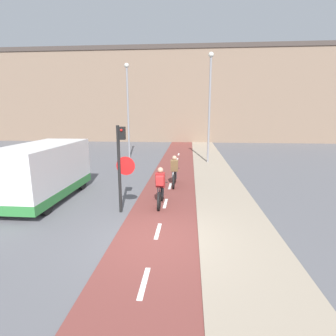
{
  "coord_description": "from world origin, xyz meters",
  "views": [
    {
      "loc": [
        0.92,
        -6.9,
        3.6
      ],
      "look_at": [
        0.0,
        4.26,
        1.2
      ],
      "focal_mm": 28.0,
      "sensor_mm": 36.0,
      "label": 1
    }
  ],
  "objects_px": {
    "traffic_light_pole": "(121,160)",
    "van": "(43,173)",
    "cyclist_far": "(174,173)",
    "street_lamp_far": "(128,102)",
    "cyclist_near": "(161,188)",
    "street_lamp_sidewalk": "(210,98)"
  },
  "relations": [
    {
      "from": "cyclist_far",
      "to": "traffic_light_pole",
      "type": "bearing_deg",
      "value": -114.66
    },
    {
      "from": "street_lamp_far",
      "to": "van",
      "type": "bearing_deg",
      "value": -96.72
    },
    {
      "from": "cyclist_near",
      "to": "van",
      "type": "xyz_separation_m",
      "value": [
        -4.9,
        0.35,
        0.42
      ]
    },
    {
      "from": "cyclist_near",
      "to": "street_lamp_far",
      "type": "bearing_deg",
      "value": 109.04
    },
    {
      "from": "street_lamp_sidewalk",
      "to": "traffic_light_pole",
      "type": "bearing_deg",
      "value": -110.63
    },
    {
      "from": "street_lamp_far",
      "to": "cyclist_far",
      "type": "distance_m",
      "value": 9.54
    },
    {
      "from": "cyclist_near",
      "to": "cyclist_far",
      "type": "distance_m",
      "value": 2.89
    },
    {
      "from": "traffic_light_pole",
      "to": "street_lamp_sidewalk",
      "type": "xyz_separation_m",
      "value": [
        3.73,
        9.9,
        2.58
      ]
    },
    {
      "from": "street_lamp_sidewalk",
      "to": "cyclist_near",
      "type": "relative_size",
      "value": 4.12
    },
    {
      "from": "traffic_light_pole",
      "to": "van",
      "type": "distance_m",
      "value": 3.86
    },
    {
      "from": "cyclist_near",
      "to": "van",
      "type": "height_order",
      "value": "van"
    },
    {
      "from": "traffic_light_pole",
      "to": "van",
      "type": "xyz_separation_m",
      "value": [
        -3.6,
        1.13,
        -0.81
      ]
    },
    {
      "from": "traffic_light_pole",
      "to": "street_lamp_far",
      "type": "height_order",
      "value": "street_lamp_far"
    },
    {
      "from": "street_lamp_sidewalk",
      "to": "cyclist_near",
      "type": "height_order",
      "value": "street_lamp_sidewalk"
    },
    {
      "from": "street_lamp_sidewalk",
      "to": "cyclist_far",
      "type": "relative_size",
      "value": 4.17
    },
    {
      "from": "cyclist_far",
      "to": "van",
      "type": "height_order",
      "value": "van"
    },
    {
      "from": "traffic_light_pole",
      "to": "cyclist_far",
      "type": "bearing_deg",
      "value": 65.34
    },
    {
      "from": "cyclist_near",
      "to": "cyclist_far",
      "type": "height_order",
      "value": "cyclist_near"
    },
    {
      "from": "cyclist_far",
      "to": "van",
      "type": "distance_m",
      "value": 5.86
    },
    {
      "from": "traffic_light_pole",
      "to": "street_lamp_sidewalk",
      "type": "relative_size",
      "value": 0.42
    },
    {
      "from": "van",
      "to": "traffic_light_pole",
      "type": "bearing_deg",
      "value": -17.48
    },
    {
      "from": "cyclist_far",
      "to": "van",
      "type": "bearing_deg",
      "value": -154.56
    }
  ]
}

